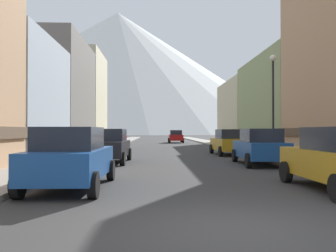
% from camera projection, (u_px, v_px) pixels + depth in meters
% --- Properties ---
extents(ground_plane, '(400.00, 400.00, 0.00)m').
position_uv_depth(ground_plane, '(237.00, 230.00, 5.97)').
color(ground_plane, '#333333').
extents(sidewalk_left, '(2.50, 100.00, 0.15)m').
position_uv_depth(sidewalk_left, '(112.00, 145.00, 40.71)').
color(sidewalk_left, gray).
rests_on(sidewalk_left, ground).
extents(sidewalk_right, '(2.50, 100.00, 0.15)m').
position_uv_depth(sidewalk_right, '(220.00, 145.00, 41.18)').
color(sidewalk_right, gray).
rests_on(sidewalk_right, ground).
extents(storefront_left_1, '(6.62, 8.61, 7.25)m').
position_uv_depth(storefront_left_1, '(0.00, 101.00, 21.24)').
color(storefront_left_1, '#99A5B2').
rests_on(storefront_left_1, ground).
extents(storefront_left_2, '(10.13, 10.66, 9.61)m').
position_uv_depth(storefront_left_2, '(29.00, 97.00, 31.01)').
color(storefront_left_2, '#66605B').
rests_on(storefront_left_2, ground).
extents(storefront_left_3, '(7.71, 8.92, 10.72)m').
position_uv_depth(storefront_left_3, '(70.00, 101.00, 41.12)').
color(storefront_left_3, beige).
rests_on(storefront_left_3, ground).
extents(storefront_right_2, '(7.81, 12.96, 8.22)m').
position_uv_depth(storefront_right_2, '(296.00, 105.00, 31.59)').
color(storefront_right_2, '#8C9966').
rests_on(storefront_right_2, ground).
extents(storefront_right_3, '(6.40, 12.27, 7.82)m').
position_uv_depth(storefront_right_3, '(250.00, 114.00, 44.26)').
color(storefront_right_3, beige).
rests_on(storefront_right_3, ground).
extents(car_left_0, '(2.09, 4.41, 1.78)m').
position_uv_depth(car_left_0, '(71.00, 157.00, 10.28)').
color(car_left_0, '#19478C').
rests_on(car_left_0, ground).
extents(car_left_1, '(2.16, 4.44, 1.78)m').
position_uv_depth(car_left_1, '(109.00, 145.00, 18.76)').
color(car_left_1, black).
rests_on(car_left_1, ground).
extents(car_right_1, '(2.21, 4.47, 1.78)m').
position_uv_depth(car_right_1, '(260.00, 147.00, 17.44)').
color(car_right_1, '#19478C').
rests_on(car_right_1, ground).
extents(car_right_2, '(2.14, 4.44, 1.78)m').
position_uv_depth(car_right_2, '(229.00, 142.00, 24.65)').
color(car_right_2, '#B28419').
rests_on(car_right_2, ground).
extents(car_driving_0, '(2.06, 4.40, 1.78)m').
position_uv_depth(car_driving_0, '(176.00, 136.00, 50.00)').
color(car_driving_0, '#9E1111').
rests_on(car_driving_0, ground).
extents(pedestrian_0, '(0.36, 0.36, 1.67)m').
position_uv_depth(pedestrian_0, '(81.00, 142.00, 23.54)').
color(pedestrian_0, navy).
rests_on(pedestrian_0, sidewalk_left).
extents(pedestrian_1, '(0.36, 0.36, 1.59)m').
position_uv_depth(pedestrian_1, '(80.00, 143.00, 23.18)').
color(pedestrian_1, navy).
rests_on(pedestrian_1, sidewalk_left).
extents(streetlamp_right, '(0.36, 0.36, 5.86)m').
position_uv_depth(streetlamp_right, '(273.00, 90.00, 20.14)').
color(streetlamp_right, black).
rests_on(streetlamp_right, sidewalk_right).
extents(mountain_backdrop, '(264.62, 264.62, 90.58)m').
position_uv_depth(mountain_backdrop, '(118.00, 73.00, 265.29)').
color(mountain_backdrop, white).
rests_on(mountain_backdrop, ground).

